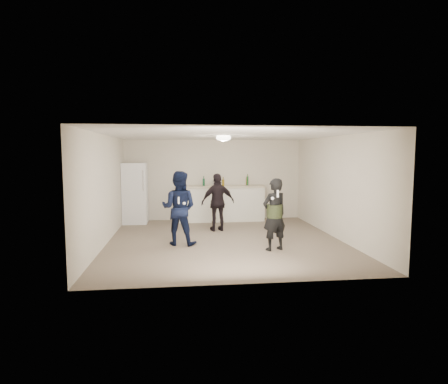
{
  "coord_description": "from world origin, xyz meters",
  "views": [
    {
      "loc": [
        -1.04,
        -8.7,
        2.06
      ],
      "look_at": [
        0.0,
        0.2,
        1.15
      ],
      "focal_mm": 30.0,
      "sensor_mm": 36.0,
      "label": 1
    }
  ],
  "objects": [
    {
      "name": "spectator",
      "position": [
        -0.05,
        1.18,
        0.77
      ],
      "size": [
        0.96,
        0.54,
        1.55
      ],
      "primitive_type": "imported",
      "rotation": [
        0.0,
        0.0,
        3.33
      ],
      "color": "black",
      "rests_on": "floor"
    },
    {
      "name": "floor",
      "position": [
        0.0,
        0.0,
        0.0
      ],
      "size": [
        6.0,
        6.0,
        0.0
      ],
      "primitive_type": "plane",
      "color": "#6B5B4C",
      "rests_on": "ground"
    },
    {
      "name": "fridge_handle",
      "position": [
        -2.11,
        2.23,
        1.3
      ],
      "size": [
        0.02,
        0.02,
        0.6
      ],
      "primitive_type": "cylinder",
      "color": "white",
      "rests_on": "fridge"
    },
    {
      "name": "wall_back",
      "position": [
        0.0,
        3.0,
        1.25
      ],
      "size": [
        6.0,
        0.0,
        6.0
      ],
      "primitive_type": "plane",
      "rotation": [
        1.57,
        0.0,
        0.0
      ],
      "color": "beige",
      "rests_on": "floor"
    },
    {
      "name": "fridge",
      "position": [
        -2.39,
        2.6,
        0.9
      ],
      "size": [
        0.7,
        0.7,
        1.8
      ],
      "primitive_type": "cube",
      "color": "white",
      "rests_on": "floor"
    },
    {
      "name": "nunchuk_man",
      "position": [
        -0.96,
        -0.48,
        0.98
      ],
      "size": [
        0.07,
        0.07,
        0.07
      ],
      "primitive_type": "sphere",
      "color": "white",
      "rests_on": "man"
    },
    {
      "name": "counter_top",
      "position": [
        0.21,
        2.67,
        1.07
      ],
      "size": [
        2.68,
        0.64,
        0.04
      ],
      "primitive_type": "cube",
      "color": "beige",
      "rests_on": "counter"
    },
    {
      "name": "wall_right",
      "position": [
        2.75,
        0.0,
        1.25
      ],
      "size": [
        0.0,
        6.0,
        6.0
      ],
      "primitive_type": "plane",
      "rotation": [
        1.57,
        0.0,
        -1.57
      ],
      "color": "beige",
      "rests_on": "floor"
    },
    {
      "name": "wall_left",
      "position": [
        -2.75,
        0.0,
        1.25
      ],
      "size": [
        0.0,
        6.0,
        6.0
      ],
      "primitive_type": "plane",
      "rotation": [
        1.57,
        0.0,
        1.57
      ],
      "color": "beige",
      "rests_on": "floor"
    },
    {
      "name": "woman",
      "position": [
        0.95,
        -0.99,
        0.78
      ],
      "size": [
        0.66,
        0.55,
        1.55
      ],
      "primitive_type": "imported",
      "rotation": [
        0.0,
        0.0,
        3.5
      ],
      "color": "black",
      "rests_on": "floor"
    },
    {
      "name": "ceiling_dome",
      "position": [
        0.0,
        0.3,
        2.45
      ],
      "size": [
        0.36,
        0.36,
        0.16
      ],
      "primitive_type": "ellipsoid",
      "color": "white",
      "rests_on": "ceiling"
    },
    {
      "name": "man",
      "position": [
        -1.08,
        -0.23,
        0.84
      ],
      "size": [
        0.96,
        0.84,
        1.68
      ],
      "primitive_type": "imported",
      "rotation": [
        0.0,
        0.0,
        2.86
      ],
      "color": "#101C45",
      "rests_on": "floor"
    },
    {
      "name": "counter",
      "position": [
        0.21,
        2.67,
        0.53
      ],
      "size": [
        2.6,
        0.56,
        1.05
      ],
      "primitive_type": "cube",
      "color": "silver",
      "rests_on": "floor"
    },
    {
      "name": "remote_woman",
      "position": [
        0.95,
        -1.24,
        1.25
      ],
      "size": [
        0.04,
        0.04,
        0.15
      ],
      "primitive_type": "cube",
      "color": "silver",
      "rests_on": "woman"
    },
    {
      "name": "shaker",
      "position": [
        -0.04,
        2.57,
        1.18
      ],
      "size": [
        0.08,
        0.08,
        0.17
      ],
      "primitive_type": "cylinder",
      "color": "#BABABF",
      "rests_on": "counter_top"
    },
    {
      "name": "nunchuk_woman",
      "position": [
        0.85,
        -1.21,
        1.15
      ],
      "size": [
        0.07,
        0.07,
        0.07
      ],
      "primitive_type": "sphere",
      "color": "silver",
      "rests_on": "woman"
    },
    {
      "name": "ceiling",
      "position": [
        0.0,
        0.0,
        2.5
      ],
      "size": [
        6.0,
        6.0,
        0.0
      ],
      "primitive_type": "plane",
      "rotation": [
        3.14,
        0.0,
        0.0
      ],
      "color": "silver",
      "rests_on": "wall_back"
    },
    {
      "name": "bottle_cluster",
      "position": [
        0.5,
        2.72,
        1.21
      ],
      "size": [
        1.44,
        0.3,
        0.28
      ],
      "color": "#17502F",
      "rests_on": "counter_top"
    },
    {
      "name": "remote_man",
      "position": [
        -1.08,
        -0.51,
        1.05
      ],
      "size": [
        0.04,
        0.04,
        0.15
      ],
      "primitive_type": "cube",
      "color": "white",
      "rests_on": "man"
    },
    {
      "name": "wall_front",
      "position": [
        0.0,
        -3.0,
        1.25
      ],
      "size": [
        6.0,
        0.0,
        6.0
      ],
      "primitive_type": "plane",
      "rotation": [
        -1.57,
        0.0,
        0.0
      ],
      "color": "beige",
      "rests_on": "floor"
    },
    {
      "name": "camo_shorts",
      "position": [
        0.95,
        -0.99,
        0.85
      ],
      "size": [
        0.34,
        0.34,
        0.28
      ],
      "primitive_type": "cylinder",
      "color": "#2D3C1B",
      "rests_on": "woman"
    }
  ]
}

